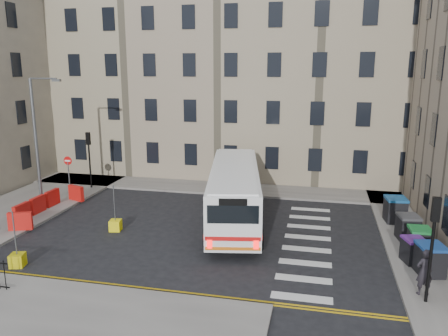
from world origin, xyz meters
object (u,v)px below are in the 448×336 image
at_px(bollard_yellow, 116,225).
at_px(bollard_chevron, 18,260).
at_px(wheelie_bin_c, 419,241).
at_px(pedestrian, 424,272).
at_px(bus, 234,191).
at_px(wheelie_bin_b, 414,250).
at_px(wheelie_bin_d, 408,227).
at_px(streetlamp, 36,141).
at_px(wheelie_bin_a, 430,259).
at_px(wheelie_bin_e, 395,209).

height_order(bollard_yellow, bollard_chevron, same).
bearing_deg(wheelie_bin_c, bollard_chevron, -166.41).
relative_size(wheelie_bin_c, pedestrian, 0.66).
relative_size(bus, wheelie_bin_c, 9.64).
bearing_deg(wheelie_bin_c, wheelie_bin_b, -114.23).
xyz_separation_m(wheelie_bin_b, pedestrian, (-0.19, -3.02, 0.36)).
bearing_deg(wheelie_bin_b, wheelie_bin_d, 68.85).
height_order(streetlamp, bus, streetlamp).
distance_m(wheelie_bin_b, bollard_yellow, 15.21).
relative_size(wheelie_bin_c, wheelie_bin_d, 0.95).
bearing_deg(wheelie_bin_d, pedestrian, -102.59).
bearing_deg(bus, wheelie_bin_a, -39.04).
distance_m(bollard_yellow, bollard_chevron, 5.59).
bearing_deg(wheelie_bin_e, wheelie_bin_a, -92.54).
height_order(wheelie_bin_c, bollard_yellow, wheelie_bin_c).
height_order(wheelie_bin_e, bollard_chevron, wheelie_bin_e).
bearing_deg(bollard_yellow, wheelie_bin_b, -3.89).
height_order(wheelie_bin_a, bollard_yellow, wheelie_bin_a).
bearing_deg(pedestrian, wheelie_bin_b, -111.94).
bearing_deg(streetlamp, wheelie_bin_a, -12.75).
bearing_deg(bollard_chevron, pedestrian, 3.51).
relative_size(wheelie_bin_a, wheelie_bin_e, 0.98).
xyz_separation_m(wheelie_bin_e, pedestrian, (-0.19, -8.55, 0.22)).
xyz_separation_m(pedestrian, bollard_chevron, (-17.25, -1.06, -0.78)).
distance_m(wheelie_bin_d, wheelie_bin_e, 2.70).
xyz_separation_m(wheelie_bin_a, wheelie_bin_b, (-0.45, 1.10, -0.10)).
distance_m(wheelie_bin_c, bollard_yellow, 15.63).
bearing_deg(pedestrian, streetlamp, -36.18).
xyz_separation_m(bus, wheelie_bin_b, (9.09, -4.05, -1.11)).
bearing_deg(bus, streetlamp, 169.90).
height_order(wheelie_bin_b, pedestrian, pedestrian).
bearing_deg(wheelie_bin_b, bollard_yellow, 159.58).
bearing_deg(wheelie_bin_a, bollard_chevron, 178.01).
relative_size(streetlamp, pedestrian, 4.35).
xyz_separation_m(pedestrian, bollard_yellow, (-14.98, 4.05, -0.78)).
height_order(pedestrian, bollard_chevron, pedestrian).
height_order(wheelie_bin_c, wheelie_bin_e, wheelie_bin_e).
xyz_separation_m(wheelie_bin_d, pedestrian, (-0.42, -5.86, 0.28)).
xyz_separation_m(wheelie_bin_e, bollard_yellow, (-15.17, -4.50, -0.57)).
relative_size(wheelie_bin_b, wheelie_bin_d, 0.95).
distance_m(wheelie_bin_a, wheelie_bin_d, 3.95).
xyz_separation_m(bus, wheelie_bin_c, (9.54, -2.92, -1.06)).
bearing_deg(streetlamp, bollard_chevron, -61.54).
relative_size(wheelie_bin_c, bollard_yellow, 2.06).
bearing_deg(wheelie_bin_c, wheelie_bin_e, 93.13).
height_order(wheelie_bin_d, pedestrian, pedestrian).
xyz_separation_m(bus, wheelie_bin_e, (9.10, 1.48, -0.96)).
relative_size(streetlamp, wheelie_bin_c, 6.57).
height_order(bus, wheelie_bin_c, bus).
bearing_deg(wheelie_bin_a, wheelie_bin_e, 82.40).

